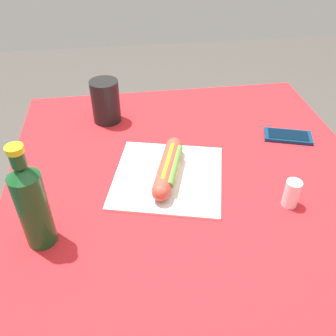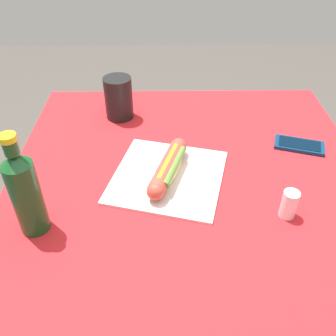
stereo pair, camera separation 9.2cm
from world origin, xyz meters
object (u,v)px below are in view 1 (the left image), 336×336
hot_dog (168,167)px  drinking_cup (106,101)px  soda_bottle (32,204)px  salt_shaker (292,193)px  cell_phone (288,136)px

hot_dog → drinking_cup: (-0.30, -0.15, 0.03)m
drinking_cup → hot_dog: bearing=26.0°
hot_dog → drinking_cup: size_ratio=1.70×
hot_dog → soda_bottle: (0.17, -0.29, 0.07)m
salt_shaker → cell_phone: bearing=158.1°
soda_bottle → drinking_cup: (-0.47, 0.14, -0.04)m
cell_phone → salt_shaker: bearing=-21.9°
cell_phone → soda_bottle: (0.30, -0.66, 0.10)m
soda_bottle → drinking_cup: bearing=163.2°
hot_dog → salt_shaker: bearing=62.7°
cell_phone → hot_dog: bearing=-70.8°
cell_phone → drinking_cup: size_ratio=1.14×
hot_dog → soda_bottle: 0.34m
drinking_cup → salt_shaker: bearing=43.1°
salt_shaker → soda_bottle: bearing=-87.1°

